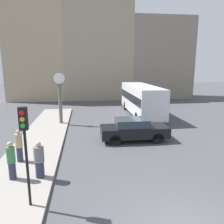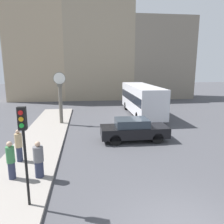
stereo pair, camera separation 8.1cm
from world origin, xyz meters
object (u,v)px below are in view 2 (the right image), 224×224
bus_distant (141,98)px  street_clock (60,98)px  pedestrian_green_hoodie (11,160)px  pedestrian_tan_coat (19,146)px  traffic_light_near (24,136)px  sedan_car (134,129)px  pedestrian_grey_jacket (39,160)px

bus_distant → street_clock: bearing=-159.6°
pedestrian_green_hoodie → pedestrian_tan_coat: bearing=95.9°
street_clock → pedestrian_tan_coat: 7.84m
pedestrian_tan_coat → pedestrian_green_hoodie: bearing=-84.1°
traffic_light_near → pedestrian_tan_coat: (-1.35, 3.79, -1.68)m
sedan_car → bus_distant: (2.52, 7.69, 0.95)m
sedan_car → bus_distant: bus_distant is taller
traffic_light_near → pedestrian_green_hoodie: traffic_light_near is taller
traffic_light_near → pedestrian_tan_coat: 4.36m
traffic_light_near → pedestrian_green_hoodie: 2.83m
bus_distant → pedestrian_tan_coat: bearing=-130.8°
pedestrian_grey_jacket → pedestrian_green_hoodie: 1.14m
sedan_car → street_clock: (-5.22, 4.81, 1.57)m
bus_distant → pedestrian_green_hoodie: bearing=-125.8°
bus_distant → pedestrian_green_hoodie: bus_distant is taller
street_clock → traffic_light_near: bearing=-89.8°
pedestrian_tan_coat → sedan_car: bearing=23.2°
pedestrian_tan_coat → pedestrian_grey_jacket: bearing=-53.7°
sedan_car → traffic_light_near: bearing=-128.1°
street_clock → pedestrian_grey_jacket: (0.01, -9.41, -1.39)m
pedestrian_grey_jacket → pedestrian_tan_coat: pedestrian_tan_coat is taller
bus_distant → sedan_car: bearing=-108.1°
pedestrian_green_hoodie → sedan_car: bearing=36.1°
sedan_car → pedestrian_tan_coat: pedestrian_tan_coat is taller
pedestrian_tan_coat → street_clock: bearing=80.2°
street_clock → sedan_car: bearing=-42.6°
sedan_car → pedestrian_green_hoodie: pedestrian_green_hoodie is taller
pedestrian_tan_coat → traffic_light_near: bearing=-70.4°
street_clock → pedestrian_grey_jacket: 9.51m
traffic_light_near → street_clock: bearing=90.2°
traffic_light_near → street_clock: size_ratio=0.81×
bus_distant → pedestrian_tan_coat: (-9.06, -10.49, -0.74)m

